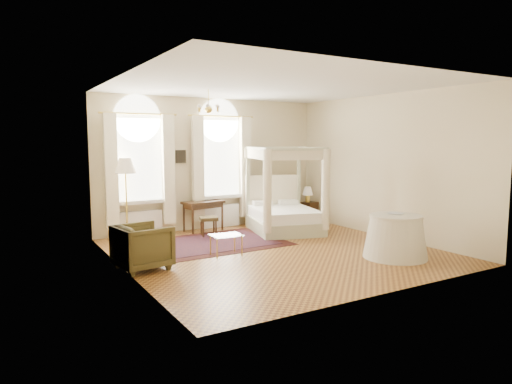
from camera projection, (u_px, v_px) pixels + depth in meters
ground at (275, 251)px, 9.27m from camera, size 6.00×6.00×0.00m
room_walls at (276, 154)px, 9.05m from camera, size 6.00×6.00×6.00m
window_left at (140, 173)px, 10.60m from camera, size 1.62×0.27×3.29m
window_right at (221, 170)px, 11.66m from camera, size 1.62×0.27×3.29m
chandelier at (209, 108)px, 9.52m from camera, size 0.51×0.45×0.50m
wall_pictures at (215, 154)px, 11.64m from camera, size 2.54×0.03×0.39m
canopy_bed at (284, 213)px, 11.23m from camera, size 2.00×2.25×2.08m
nightstand at (310, 212)px, 12.67m from camera, size 0.45×0.42×0.55m
nightstand_lamp at (308, 192)px, 12.61m from camera, size 0.29×0.29×0.42m
writing_desk at (203, 205)px, 11.31m from camera, size 1.07×0.69×0.75m
laptop at (207, 200)px, 11.40m from camera, size 0.34×0.27×0.02m
stool at (208, 220)px, 10.69m from camera, size 0.49×0.49×0.46m
armchair at (143, 247)px, 7.93m from camera, size 0.99×0.97×0.79m
coffee_table at (226, 237)px, 8.89m from camera, size 0.63×0.46×0.41m
floor_lamp at (125, 170)px, 10.25m from camera, size 0.48×0.48×1.85m
oriental_rug at (211, 243)px, 9.97m from camera, size 3.15×2.31×0.01m
side_table at (395, 237)px, 8.72m from camera, size 1.21×1.21×0.83m
book at (394, 214)px, 8.69m from camera, size 0.30×0.33×0.03m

